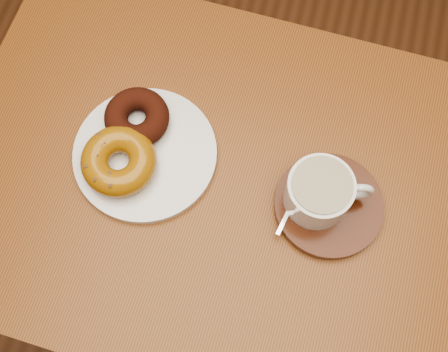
% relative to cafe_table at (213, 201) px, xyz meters
% --- Properties ---
extents(ground, '(6.00, 6.00, 0.00)m').
position_rel_cafe_table_xyz_m(ground, '(0.16, 0.33, -0.67)').
color(ground, '#58321B').
rests_on(ground, ground).
extents(cafe_table, '(0.88, 0.67, 0.80)m').
position_rel_cafe_table_xyz_m(cafe_table, '(0.00, 0.00, 0.00)').
color(cafe_table, brown).
rests_on(cafe_table, ground).
extents(donut_plate, '(0.26, 0.26, 0.01)m').
position_rel_cafe_table_xyz_m(donut_plate, '(-0.11, 0.01, 0.13)').
color(donut_plate, silver).
rests_on(donut_plate, cafe_table).
extents(donut_cinnamon, '(0.11, 0.11, 0.04)m').
position_rel_cafe_table_xyz_m(donut_cinnamon, '(-0.14, 0.06, 0.16)').
color(donut_cinnamon, '#36130A').
rests_on(donut_cinnamon, donut_plate).
extents(donut_caramel, '(0.15, 0.15, 0.04)m').
position_rel_cafe_table_xyz_m(donut_caramel, '(-0.14, -0.02, 0.16)').
color(donut_caramel, '#9B6410').
rests_on(donut_caramel, donut_plate).
extents(saucer, '(0.22, 0.22, 0.02)m').
position_rel_cafe_table_xyz_m(saucer, '(0.19, -0.00, 0.14)').
color(saucer, '#3B1608').
rests_on(saucer, cafe_table).
extents(coffee_cup, '(0.13, 0.10, 0.07)m').
position_rel_cafe_table_xyz_m(coffee_cup, '(0.17, -0.00, 0.18)').
color(coffee_cup, silver).
rests_on(coffee_cup, saucer).
extents(teaspoon, '(0.03, 0.10, 0.01)m').
position_rel_cafe_table_xyz_m(teaspoon, '(0.14, 0.01, 0.15)').
color(teaspoon, silver).
rests_on(teaspoon, saucer).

